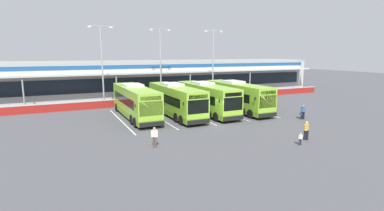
{
  "coord_description": "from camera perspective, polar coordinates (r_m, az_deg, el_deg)",
  "views": [
    {
      "loc": [
        -14.57,
        -25.45,
        7.18
      ],
      "look_at": [
        -1.15,
        3.0,
        1.6
      ],
      "focal_mm": 27.16,
      "sensor_mm": 36.0,
      "label": 1
    }
  ],
  "objects": [
    {
      "name": "pedestrian_near_bin",
      "position": [
        26.4,
        21.54,
        -4.48
      ],
      "size": [
        0.53,
        0.32,
        1.62
      ],
      "color": "black",
      "rests_on": "ground"
    },
    {
      "name": "lamp_post_east",
      "position": [
        47.61,
        4.15,
        8.96
      ],
      "size": [
        3.24,
        0.28,
        11.0
      ],
      "color": "#9E9EA3",
      "rests_on": "ground"
    },
    {
      "name": "bay_stripe_mid_west",
      "position": [
        35.4,
        -0.38,
        -1.64
      ],
      "size": [
        0.14,
        13.0,
        0.01
      ],
      "primitive_type": "cube",
      "color": "silver",
      "rests_on": "ground"
    },
    {
      "name": "bay_stripe_far_west",
      "position": [
        32.84,
        -13.81,
        -2.86
      ],
      "size": [
        0.14,
        13.0,
        0.01
      ],
      "primitive_type": "cube",
      "color": "silver",
      "rests_on": "ground"
    },
    {
      "name": "bay_stripe_west",
      "position": [
        33.89,
        -6.84,
        -2.24
      ],
      "size": [
        0.14,
        13.0,
        0.01
      ],
      "primitive_type": "cube",
      "color": "silver",
      "rests_on": "ground"
    },
    {
      "name": "lamp_post_centre",
      "position": [
        45.18,
        -6.21,
        8.87
      ],
      "size": [
        3.24,
        0.28,
        11.0
      ],
      "color": "#9E9EA3",
      "rests_on": "ground"
    },
    {
      "name": "coach_bus_left_centre",
      "position": [
        34.07,
        -3.3,
        0.93
      ],
      "size": [
        2.99,
        12.16,
        3.78
      ],
      "color": "#8CC633",
      "rests_on": "ground"
    },
    {
      "name": "red_barrier_wall",
      "position": [
        43.04,
        -5.15,
        1.16
      ],
      "size": [
        60.0,
        0.4,
        1.1
      ],
      "color": "maroon",
      "rests_on": "ground"
    },
    {
      "name": "bay_stripe_centre",
      "position": [
        37.32,
        5.48,
        -1.07
      ],
      "size": [
        0.14,
        13.0,
        0.01
      ],
      "primitive_type": "cube",
      "color": "silver",
      "rests_on": "ground"
    },
    {
      "name": "lamp_post_west",
      "position": [
        41.89,
        -17.25,
        8.39
      ],
      "size": [
        3.24,
        0.28,
        11.0
      ],
      "color": "#9E9EA3",
      "rests_on": "ground"
    },
    {
      "name": "pedestrian_child",
      "position": [
        24.8,
        20.51,
        -6.12
      ],
      "size": [
        0.32,
        0.25,
        1.0
      ],
      "color": "#33333D",
      "rests_on": "ground"
    },
    {
      "name": "pedestrian_with_handbag",
      "position": [
        34.59,
        20.92,
        -1.14
      ],
      "size": [
        0.63,
        0.37,
        1.62
      ],
      "color": "black",
      "rests_on": "ground"
    },
    {
      "name": "coach_bus_leftmost",
      "position": [
        33.68,
        -11.1,
        0.65
      ],
      "size": [
        2.99,
        12.16,
        3.78
      ],
      "color": "#8CC633",
      "rests_on": "ground"
    },
    {
      "name": "coach_bus_right_centre",
      "position": [
        37.64,
        8.76,
        1.7
      ],
      "size": [
        2.99,
        12.16,
        3.78
      ],
      "color": "#8CC633",
      "rests_on": "ground"
    },
    {
      "name": "terminal_building",
      "position": [
        54.51,
        -9.71,
        5.53
      ],
      "size": [
        70.0,
        13.0,
        6.0
      ],
      "color": "#B7B7B2",
      "rests_on": "ground"
    },
    {
      "name": "bay_stripe_mid_east",
      "position": [
        39.6,
        10.71,
        -0.56
      ],
      "size": [
        0.14,
        13.0,
        0.01
      ],
      "primitive_type": "cube",
      "color": "silver",
      "rests_on": "ground"
    },
    {
      "name": "ground_plane",
      "position": [
        30.19,
        4.42,
        -3.73
      ],
      "size": [
        200.0,
        200.0,
        0.0
      ],
      "primitive_type": "plane",
      "color": "#4C4C51"
    },
    {
      "name": "pedestrian_in_dark_coat",
      "position": [
        22.85,
        -7.37,
        -6.05
      ],
      "size": [
        0.53,
        0.39,
        1.62
      ],
      "color": "#4C4238",
      "rests_on": "ground"
    },
    {
      "name": "coach_bus_centre",
      "position": [
        35.67,
        2.75,
        1.35
      ],
      "size": [
        2.99,
        12.16,
        3.78
      ],
      "color": "#8CC633",
      "rests_on": "ground"
    }
  ]
}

